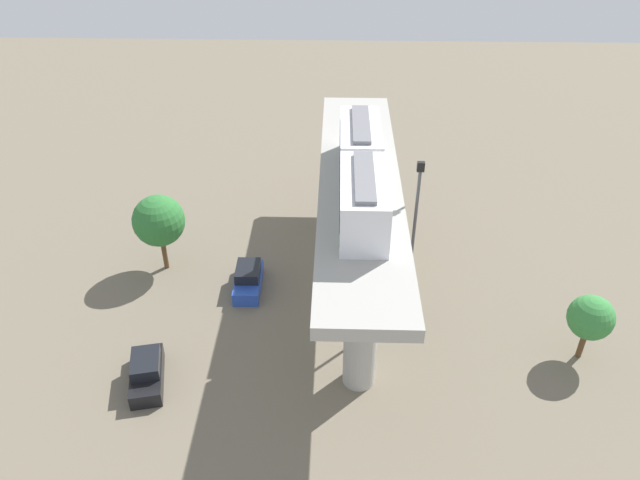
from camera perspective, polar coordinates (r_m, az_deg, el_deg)
name	(u,v)px	position (r m, az deg, el deg)	size (l,w,h in m)	color
ground_plane	(355,284)	(43.69, 3.36, -4.21)	(120.00, 120.00, 0.00)	#706654
viaduct	(359,209)	(39.99, 3.67, 2.98)	(5.20, 28.00, 8.64)	#A8A59E
train	(362,172)	(36.43, 3.96, 6.41)	(2.64, 13.55, 3.24)	white
parked_car_blue	(248,279)	(43.18, -6.80, -3.71)	(1.87, 4.23, 1.76)	#284CB7
parked_car_black	(147,372)	(37.77, -16.07, -11.92)	(2.65, 4.49, 1.76)	black
tree_near_viaduct	(591,318)	(39.58, 24.23, -6.73)	(2.75, 2.75, 4.56)	brown
tree_mid_lot	(159,221)	(44.38, -15.01, 1.76)	(3.73, 3.73, 6.01)	brown
signal_post	(414,235)	(38.24, 8.84, 0.50)	(0.44, 0.28, 11.24)	#4C4C51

